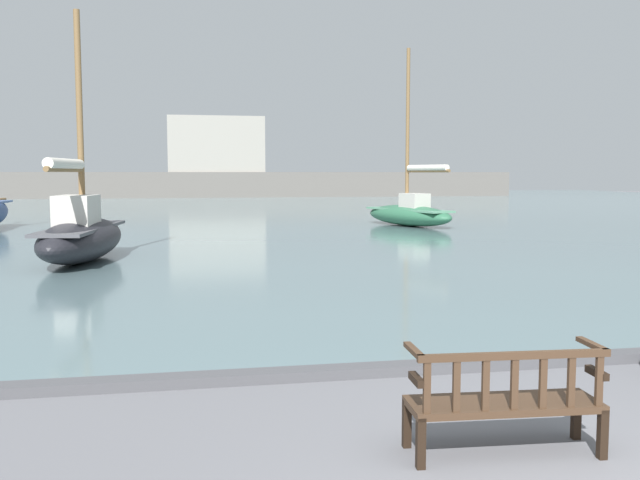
{
  "coord_description": "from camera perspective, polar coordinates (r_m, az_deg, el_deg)",
  "views": [
    {
      "loc": [
        -2.87,
        -3.97,
        2.34
      ],
      "look_at": [
        -0.13,
        10.0,
        1.0
      ],
      "focal_mm": 40.0,
      "sensor_mm": 36.0,
      "label": 1
    }
  ],
  "objects": [
    {
      "name": "park_bench",
      "position": [
        6.23,
        14.58,
        -12.26
      ],
      "size": [
        1.63,
        0.63,
        0.92
      ],
      "color": "black",
      "rests_on": "ground"
    },
    {
      "name": "far_breakwater",
      "position": [
        67.22,
        -8.6,
        5.04
      ],
      "size": [
        58.5,
        2.4,
        7.58
      ],
      "color": "#66605B",
      "rests_on": "ground"
    },
    {
      "name": "sailboat_far_starboard",
      "position": [
        19.24,
        -18.56,
        0.44
      ],
      "size": [
        2.31,
        5.68,
        6.36
      ],
      "color": "black",
      "rests_on": "harbor_water"
    },
    {
      "name": "harbor_water",
      "position": [
        48.11,
        -7.68,
        2.59
      ],
      "size": [
        100.0,
        80.0,
        0.08
      ],
      "primitive_type": "cube",
      "color": "slate",
      "rests_on": "ground"
    },
    {
      "name": "quay_edge_kerb",
      "position": [
        8.64,
        8.88,
        -10.0
      ],
      "size": [
        40.0,
        0.3,
        0.12
      ],
      "primitive_type": "cube",
      "color": "#4C4C50",
      "rests_on": "ground"
    },
    {
      "name": "sailboat_far_port",
      "position": [
        30.81,
        7.16,
        2.28
      ],
      "size": [
        3.25,
        5.59,
        7.52
      ],
      "color": "#2D6647",
      "rests_on": "harbor_water"
    }
  ]
}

